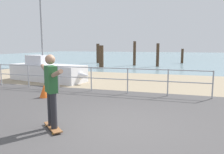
# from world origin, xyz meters

# --- Properties ---
(ground_plane) EXTENTS (24.00, 10.00, 0.04)m
(ground_plane) POSITION_xyz_m (0.00, -1.00, 0.00)
(ground_plane) COLOR #474444
(ground_plane) RESTS_ON ground
(beach_strip) EXTENTS (24.00, 6.00, 0.04)m
(beach_strip) POSITION_xyz_m (0.00, 7.00, 0.00)
(beach_strip) COLOR tan
(beach_strip) RESTS_ON ground
(sea_surface) EXTENTS (72.00, 50.00, 0.04)m
(sea_surface) POSITION_xyz_m (0.00, 35.00, 0.00)
(sea_surface) COLOR #75939E
(sea_surface) RESTS_ON ground
(railing_fence) EXTENTS (9.43, 0.05, 1.05)m
(railing_fence) POSITION_xyz_m (-2.04, 3.60, 0.69)
(railing_fence) COLOR #9EA0A5
(railing_fence) RESTS_ON ground
(sailboat) EXTENTS (5.07, 2.24, 5.67)m
(sailboat) POSITION_xyz_m (-5.22, 5.44, 0.53)
(sailboat) COLOR silver
(sailboat) RESTS_ON ground
(skateboard) EXTENTS (0.73, 0.68, 0.08)m
(skateboard) POSITION_xyz_m (-1.28, -0.59, 0.07)
(skateboard) COLOR brown
(skateboard) RESTS_ON ground
(skateboarder) EXTENTS (1.14, 1.02, 1.65)m
(skateboarder) POSITION_xyz_m (-1.28, -0.59, 1.02)
(skateboarder) COLOR #26262B
(skateboarder) RESTS_ON skateboard
(groyne_post_0) EXTENTS (0.35, 0.35, 2.12)m
(groyne_post_0) POSITION_xyz_m (-7.03, 17.77, 1.06)
(groyne_post_0) COLOR #422D1E
(groyne_post_0) RESTS_ON ground
(groyne_post_1) EXTENTS (0.39, 0.39, 1.94)m
(groyne_post_1) POSITION_xyz_m (-4.80, 12.60, 0.97)
(groyne_post_1) COLOR #422D1E
(groyne_post_1) RESTS_ON ground
(groyne_post_2) EXTENTS (0.27, 0.27, 2.33)m
(groyne_post_2) POSITION_xyz_m (-2.57, 15.86, 1.16)
(groyne_post_2) COLOR #422D1E
(groyne_post_2) RESTS_ON ground
(groyne_post_3) EXTENTS (0.27, 0.27, 2.12)m
(groyne_post_3) POSITION_xyz_m (-0.34, 15.43, 1.06)
(groyne_post_3) COLOR #422D1E
(groyne_post_3) RESTS_ON ground
(groyne_post_4) EXTENTS (0.27, 0.27, 1.58)m
(groyne_post_4) POSITION_xyz_m (1.89, 19.93, 0.79)
(groyne_post_4) COLOR #422D1E
(groyne_post_4) RESTS_ON ground
(traffic_cone) EXTENTS (0.36, 0.36, 0.50)m
(traffic_cone) POSITION_xyz_m (-3.28, 2.03, 0.25)
(traffic_cone) COLOR #E55919
(traffic_cone) RESTS_ON ground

